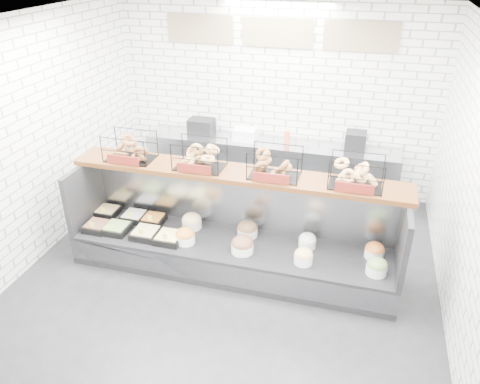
% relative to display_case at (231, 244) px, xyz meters
% --- Properties ---
extents(ground, '(5.50, 5.50, 0.00)m').
position_rel_display_case_xyz_m(ground, '(0.02, -0.34, -0.33)').
color(ground, black).
rests_on(ground, ground).
extents(room_shell, '(5.02, 5.51, 3.01)m').
position_rel_display_case_xyz_m(room_shell, '(0.02, 0.26, 1.73)').
color(room_shell, white).
rests_on(room_shell, ground).
extents(display_case, '(4.00, 0.90, 1.20)m').
position_rel_display_case_xyz_m(display_case, '(0.00, 0.00, 0.00)').
color(display_case, black).
rests_on(display_case, ground).
extents(bagel_shelf, '(4.10, 0.50, 0.40)m').
position_rel_display_case_xyz_m(bagel_shelf, '(0.02, 0.18, 1.05)').
color(bagel_shelf, '#41210E').
rests_on(bagel_shelf, display_case).
extents(prep_counter, '(4.00, 0.60, 1.20)m').
position_rel_display_case_xyz_m(prep_counter, '(0.02, 2.09, 0.14)').
color(prep_counter, '#93969B').
rests_on(prep_counter, ground).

